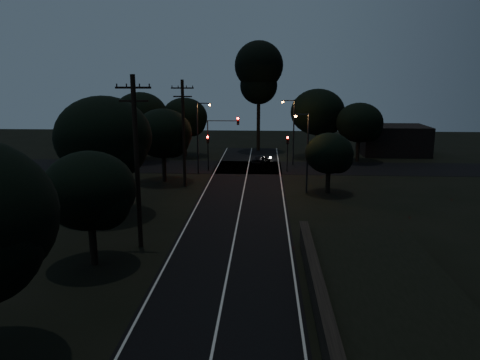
{
  "coord_description": "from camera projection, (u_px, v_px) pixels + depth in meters",
  "views": [
    {
      "loc": [
        2.04,
        -13.43,
        10.98
      ],
      "look_at": [
        0.0,
        24.0,
        2.5
      ],
      "focal_mm": 35.0,
      "sensor_mm": 36.0,
      "label": 1
    }
  ],
  "objects": [
    {
      "name": "tall_pine",
      "position": [
        259.0,
        72.0,
        66.62
      ],
      "size": [
        6.91,
        6.91,
        15.7
      ],
      "color": "black",
      "rests_on": "ground"
    },
    {
      "name": "signal_mast",
      "position": [
        222.0,
        134.0,
        53.76
      ],
      "size": [
        3.7,
        0.35,
        6.25
      ],
      "color": "black",
      "rests_on": "ground"
    },
    {
      "name": "building_left",
      "position": [
        111.0,
        137.0,
        66.83
      ],
      "size": [
        10.0,
        8.0,
        4.4
      ],
      "primitive_type": "cube",
      "color": "black",
      "rests_on": "ground"
    },
    {
      "name": "utility_pole_mid",
      "position": [
        137.0,
        160.0,
        29.27
      ],
      "size": [
        2.2,
        0.3,
        11.0
      ],
      "color": "black",
      "rests_on": "ground"
    },
    {
      "name": "tree_right_a",
      "position": [
        331.0,
        154.0,
        43.49
      ],
      "size": [
        4.5,
        4.5,
        5.72
      ],
      "color": "black",
      "rests_on": "ground"
    },
    {
      "name": "utility_pole_far",
      "position": [
        183.0,
        132.0,
        45.88
      ],
      "size": [
        2.2,
        0.3,
        10.5
      ],
      "color": "black",
      "rests_on": "ground"
    },
    {
      "name": "signal_right",
      "position": [
        287.0,
        147.0,
        53.68
      ],
      "size": [
        0.28,
        0.35,
        4.1
      ],
      "color": "black",
      "rests_on": "ground"
    },
    {
      "name": "retaining_wall",
      "position": [
        411.0,
        350.0,
        17.98
      ],
      "size": [
        6.93,
        26.0,
        1.6
      ],
      "color": "black",
      "rests_on": "ground"
    },
    {
      "name": "tree_far_e",
      "position": [
        361.0,
        124.0,
        59.44
      ],
      "size": [
        5.92,
        5.92,
        7.51
      ],
      "color": "black",
      "rests_on": "ground"
    },
    {
      "name": "building_right",
      "position": [
        393.0,
        140.0,
        65.72
      ],
      "size": [
        9.0,
        7.0,
        4.0
      ],
      "primitive_type": "cube",
      "color": "black",
      "rests_on": "ground"
    },
    {
      "name": "streetlight_b",
      "position": [
        292.0,
        128.0,
        57.16
      ],
      "size": [
        1.66,
        0.26,
        8.0
      ],
      "color": "black",
      "rests_on": "ground"
    },
    {
      "name": "streetlight_a",
      "position": [
        199.0,
        133.0,
        51.88
      ],
      "size": [
        1.66,
        0.26,
        8.0
      ],
      "color": "black",
      "rests_on": "ground"
    },
    {
      "name": "tree_left_b",
      "position": [
        92.0,
        193.0,
        26.64
      ],
      "size": [
        5.33,
        5.33,
        6.77
      ],
      "color": "black",
      "rests_on": "ground"
    },
    {
      "name": "road_surface",
      "position": [
        244.0,
        189.0,
        45.92
      ],
      "size": [
        60.0,
        70.0,
        0.03
      ],
      "color": "black",
      "rests_on": "ground"
    },
    {
      "name": "car",
      "position": [
        261.0,
        159.0,
        58.72
      ],
      "size": [
        2.54,
        3.64,
        1.15
      ],
      "primitive_type": "imported",
      "rotation": [
        0.0,
        0.0,
        2.75
      ],
      "color": "black",
      "rests_on": "ground"
    },
    {
      "name": "tree_far_w",
      "position": [
        142.0,
        116.0,
        59.74
      ],
      "size": [
        6.91,
        6.91,
        8.82
      ],
      "color": "black",
      "rests_on": "ground"
    },
    {
      "name": "signal_left",
      "position": [
        208.0,
        146.0,
        54.17
      ],
      "size": [
        0.28,
        0.35,
        4.1
      ],
      "color": "black",
      "rests_on": "ground"
    },
    {
      "name": "tree_left_c",
      "position": [
        106.0,
        139.0,
        36.09
      ],
      "size": [
        7.46,
        7.46,
        9.42
      ],
      "color": "black",
      "rests_on": "ground"
    },
    {
      "name": "tree_left_d",
      "position": [
        165.0,
        135.0,
        47.96
      ],
      "size": [
        5.99,
        5.99,
        7.61
      ],
      "color": "black",
      "rests_on": "ground"
    },
    {
      "name": "tree_far_ne",
      "position": [
        320.0,
        113.0,
        62.36
      ],
      "size": [
        7.24,
        7.24,
        9.15
      ],
      "color": "black",
      "rests_on": "ground"
    },
    {
      "name": "streetlight_c",
      "position": [
        306.0,
        147.0,
        43.56
      ],
      "size": [
        1.46,
        0.26,
        7.5
      ],
      "color": "black",
      "rests_on": "ground"
    },
    {
      "name": "tree_far_nw",
      "position": [
        186.0,
        118.0,
        63.52
      ],
      "size": [
        6.26,
        6.26,
        7.93
      ],
      "color": "black",
      "rests_on": "ground"
    }
  ]
}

